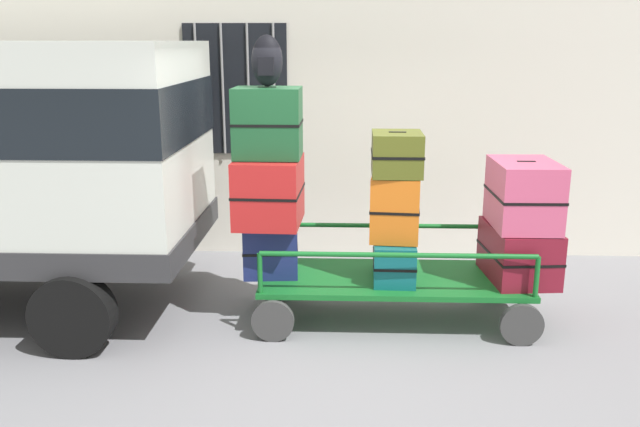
{
  "coord_description": "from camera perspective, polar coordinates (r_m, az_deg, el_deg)",
  "views": [
    {
      "loc": [
        0.07,
        -5.39,
        2.56
      ],
      "look_at": [
        -0.15,
        0.43,
        1.03
      ],
      "focal_mm": 37.02,
      "sensor_mm": 36.0,
      "label": 1
    }
  ],
  "objects": [
    {
      "name": "suitcase_midleft_middle",
      "position": [
        6.03,
        6.51,
        0.61
      ],
      "size": [
        0.49,
        0.59,
        0.59
      ],
      "color": "orange",
      "rests_on": "suitcase_midleft_bottom"
    },
    {
      "name": "suitcase_midleft_bottom",
      "position": [
        6.12,
        6.4,
        -3.9
      ],
      "size": [
        0.4,
        0.68,
        0.38
      ],
      "color": "#0F5960",
      "rests_on": "luggage_cart"
    },
    {
      "name": "luggage_cart",
      "position": [
        6.24,
        6.31,
        -6.03
      ],
      "size": [
        2.53,
        1.1,
        0.43
      ],
      "color": "#146023",
      "rests_on": "ground"
    },
    {
      "name": "ground_plane",
      "position": [
        5.97,
        1.32,
        -10.64
      ],
      "size": [
        40.0,
        40.0,
        0.0
      ],
      "primitive_type": "plane",
      "color": "gray"
    },
    {
      "name": "suitcase_midleft_top",
      "position": [
        5.9,
        6.66,
        5.16
      ],
      "size": [
        0.46,
        0.52,
        0.39
      ],
      "color": "#4C5119",
      "rests_on": "suitcase_midleft_middle"
    },
    {
      "name": "suitcase_left_top",
      "position": [
        5.91,
        -4.54,
        7.83
      ],
      "size": [
        0.6,
        0.48,
        0.62
      ],
      "color": "#194C28",
      "rests_on": "suitcase_left_middle"
    },
    {
      "name": "cart_railing",
      "position": [
        6.12,
        6.41,
        -2.61
      ],
      "size": [
        2.42,
        0.96,
        0.38
      ],
      "color": "#146023",
      "rests_on": "luggage_cart"
    },
    {
      "name": "backpack",
      "position": [
        5.88,
        -4.61,
        13.01
      ],
      "size": [
        0.27,
        0.22,
        0.44
      ],
      "color": "black",
      "rests_on": "suitcase_left_top"
    },
    {
      "name": "suitcase_left_middle",
      "position": [
        6.0,
        -4.44,
        1.95
      ],
      "size": [
        0.61,
        0.74,
        0.61
      ],
      "color": "#B21E1E",
      "rests_on": "suitcase_left_bottom"
    },
    {
      "name": "suitcase_center_bottom",
      "position": [
        6.33,
        16.8,
        -3.23
      ],
      "size": [
        0.63,
        0.85,
        0.5
      ],
      "color": "maroon",
      "rests_on": "luggage_cart"
    },
    {
      "name": "suitcase_center_middle",
      "position": [
        6.19,
        17.19,
        1.61
      ],
      "size": [
        0.56,
        0.78,
        0.6
      ],
      "color": "#CC4C72",
      "rests_on": "suitcase_center_bottom"
    },
    {
      "name": "suitcase_left_bottom",
      "position": [
        6.19,
        -4.28,
        -2.99
      ],
      "size": [
        0.54,
        0.48,
        0.51
      ],
      "color": "navy",
      "rests_on": "luggage_cart"
    },
    {
      "name": "building_wall",
      "position": [
        7.96,
        1.7,
        14.3
      ],
      "size": [
        12.0,
        0.38,
        5.0
      ],
      "color": "silver",
      "rests_on": "ground"
    }
  ]
}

